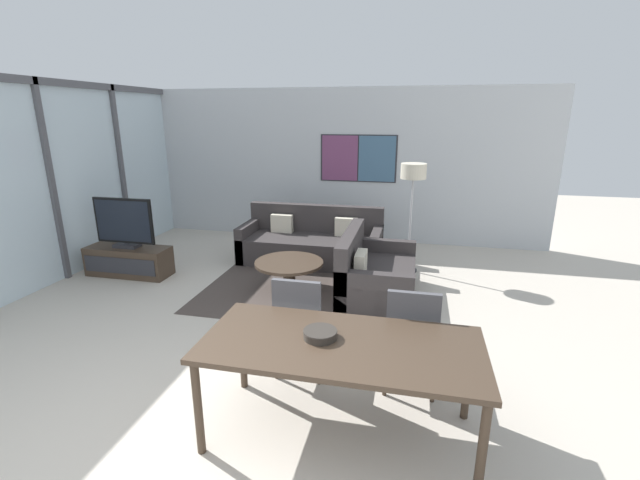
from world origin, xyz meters
The scene contains 14 objects.
ground_plane centered at (0.00, 0.00, 0.00)m, with size 24.00×24.00×0.00m, color beige.
wall_back centered at (0.01, 5.95, 1.40)m, with size 7.86×0.09×2.80m.
window_wall_left centered at (-3.43, 2.98, 1.53)m, with size 0.07×5.95×2.80m.
area_rug centered at (-0.05, 3.23, 0.00)m, with size 2.33×2.02×0.01m.
tv_console centered at (-2.57, 3.29, 0.22)m, with size 1.24×0.45×0.43m.
television centered at (-2.57, 3.29, 0.79)m, with size 0.93×0.20×0.74m.
sofa_main centered at (-0.05, 4.55, 0.28)m, with size 2.26×0.91×0.88m.
sofa_side centered at (1.07, 3.25, 0.28)m, with size 0.91×1.52×0.88m.
coffee_table centered at (-0.05, 3.23, 0.31)m, with size 0.93×0.93×0.42m.
dining_table centered at (1.11, 0.67, 0.71)m, with size 1.98×0.91×0.78m.
dining_chair_left centered at (0.62, 1.36, 0.53)m, with size 0.46×0.46×0.97m.
dining_chair_centre centered at (1.60, 1.33, 0.53)m, with size 0.46×0.46×0.97m.
fruit_bowl centered at (0.95, 0.70, 0.81)m, with size 0.25×0.25×0.06m.
floor_lamp centered at (1.51, 4.39, 1.42)m, with size 0.37×0.37×1.65m.
Camera 1 is at (1.55, -1.99, 2.32)m, focal length 24.00 mm.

